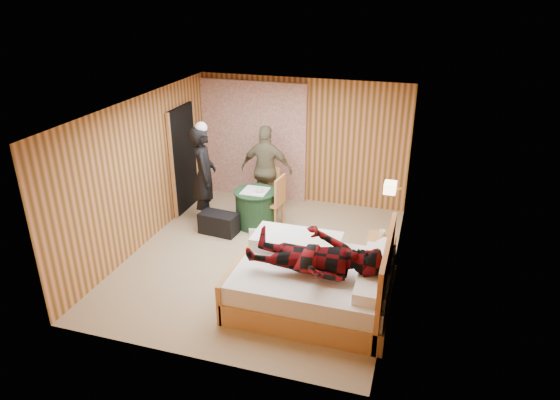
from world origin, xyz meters
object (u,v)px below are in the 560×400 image
(round_table, at_px, (256,208))
(chair_far, at_px, (268,186))
(nightstand, at_px, (379,255))
(chair_near, at_px, (274,198))
(woman_standing, at_px, (204,176))
(duffel_bag, at_px, (219,223))
(man_on_bed, at_px, (315,248))
(bed, at_px, (315,282))
(wall_lamp, at_px, (390,187))
(man_at_table, at_px, (266,170))

(round_table, relative_size, chair_far, 0.84)
(nightstand, xyz_separation_m, chair_near, (-2.04, 1.06, 0.27))
(nightstand, height_order, round_table, round_table)
(chair_near, height_order, woman_standing, woman_standing)
(round_table, distance_m, duffel_bag, 0.74)
(round_table, bearing_deg, woman_standing, -172.01)
(chair_near, xyz_separation_m, man_on_bed, (1.31, -2.36, 0.45))
(bed, bearing_deg, chair_far, 120.66)
(round_table, relative_size, man_on_bed, 0.44)
(nightstand, xyz_separation_m, man_on_bed, (-0.73, -1.30, 0.72))
(woman_standing, distance_m, man_on_bed, 3.37)
(wall_lamp, height_order, round_table, wall_lamp)
(nightstand, distance_m, duffel_bag, 2.95)
(bed, bearing_deg, chair_near, 120.89)
(chair_near, distance_m, man_at_table, 0.74)
(duffel_bag, bearing_deg, chair_near, 39.24)
(round_table, xyz_separation_m, chair_near, (0.34, 0.07, 0.22))
(nightstand, bearing_deg, round_table, 157.36)
(nightstand, xyz_separation_m, woman_standing, (-3.31, 0.86, 0.62))
(nightstand, height_order, woman_standing, woman_standing)
(bed, distance_m, man_on_bed, 0.72)
(nightstand, bearing_deg, chair_far, 145.54)
(wall_lamp, relative_size, man_on_bed, 0.15)
(wall_lamp, distance_m, bed, 1.89)
(bed, height_order, woman_standing, woman_standing)
(nightstand, xyz_separation_m, duffel_bag, (-2.90, 0.50, -0.11))
(wall_lamp, height_order, chair_near, wall_lamp)
(chair_near, relative_size, duffel_bag, 1.46)
(nightstand, relative_size, man_at_table, 0.35)
(nightstand, relative_size, chair_far, 0.64)
(man_at_table, height_order, man_on_bed, man_on_bed)
(woman_standing, bearing_deg, duffel_bag, -155.86)
(chair_near, bearing_deg, man_at_table, -143.50)
(man_at_table, bearing_deg, duffel_bag, 64.29)
(chair_near, bearing_deg, man_on_bed, 34.97)
(wall_lamp, bearing_deg, man_at_table, 151.87)
(bed, xyz_separation_m, man_at_table, (-1.62, 2.71, 0.52))
(nightstand, relative_size, chair_near, 0.61)
(wall_lamp, xyz_separation_m, chair_near, (-2.08, 0.71, -0.73))
(bed, xyz_separation_m, woman_standing, (-2.55, 1.93, 0.59))
(duffel_bag, bearing_deg, man_at_table, 71.50)
(man_at_table, bearing_deg, chair_far, 130.39)
(chair_near, distance_m, man_on_bed, 2.74)
(duffel_bag, relative_size, man_on_bed, 0.38)
(wall_lamp, distance_m, man_at_table, 2.78)
(chair_far, bearing_deg, woman_standing, -121.88)
(bed, bearing_deg, man_on_bed, -82.26)
(chair_far, bearing_deg, man_at_table, 151.60)
(woman_standing, bearing_deg, wall_lamp, -122.77)
(chair_near, xyz_separation_m, man_at_table, (-0.34, 0.58, 0.29))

